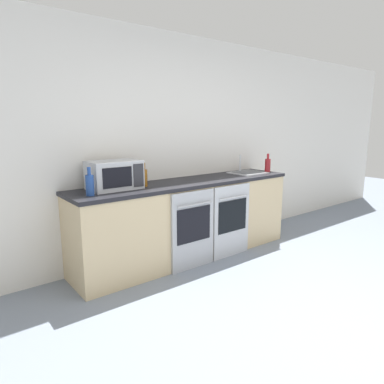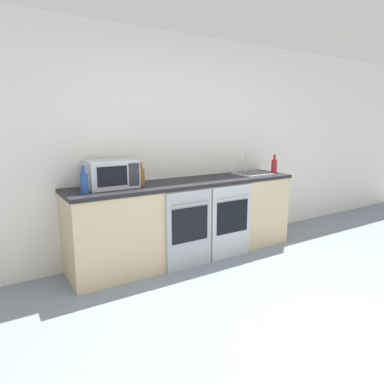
% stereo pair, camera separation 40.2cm
% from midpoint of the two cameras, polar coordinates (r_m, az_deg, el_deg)
% --- Properties ---
extents(ground_plane, '(16.00, 16.00, 0.00)m').
position_cam_midpoint_polar(ground_plane, '(2.92, 23.24, -22.23)').
color(ground_plane, gray).
extents(wall_back, '(10.00, 0.06, 2.60)m').
position_cam_midpoint_polar(wall_back, '(4.18, -6.22, 7.55)').
color(wall_back, silver).
rests_on(wall_back, ground_plane).
extents(counter_back, '(2.80, 0.62, 0.92)m').
position_cam_midpoint_polar(counter_back, '(4.06, -3.51, -4.58)').
color(counter_back, '#D1B789').
rests_on(counter_back, ground_plane).
extents(oven_left, '(0.56, 0.06, 0.87)m').
position_cam_midpoint_polar(oven_left, '(3.72, -2.93, -6.36)').
color(oven_left, '#A8AAAF').
rests_on(oven_left, ground_plane).
extents(oven_right, '(0.56, 0.06, 0.87)m').
position_cam_midpoint_polar(oven_right, '(4.07, 3.80, -4.81)').
color(oven_right, '#B7BABF').
rests_on(oven_right, ground_plane).
extents(microwave, '(0.51, 0.34, 0.29)m').
position_cam_midpoint_polar(microwave, '(3.58, -16.00, 2.72)').
color(microwave, '#B7BABF').
rests_on(microwave, counter_back).
extents(bottle_red, '(0.08, 0.08, 0.25)m').
position_cam_midpoint_polar(bottle_red, '(4.71, 10.13, 4.42)').
color(bottle_red, maroon).
rests_on(bottle_red, counter_back).
extents(bottle_amber, '(0.07, 0.07, 0.25)m').
position_cam_midpoint_polar(bottle_amber, '(3.66, -11.10, 2.41)').
color(bottle_amber, '#8C5114').
rests_on(bottle_amber, counter_back).
extents(bottle_blue, '(0.08, 0.08, 0.27)m').
position_cam_midpoint_polar(bottle_blue, '(3.33, -20.03, 1.16)').
color(bottle_blue, '#234793').
rests_on(bottle_blue, counter_back).
extents(sink, '(0.44, 0.37, 0.24)m').
position_cam_midpoint_polar(sink, '(4.59, 6.79, 3.28)').
color(sink, silver).
rests_on(sink, counter_back).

